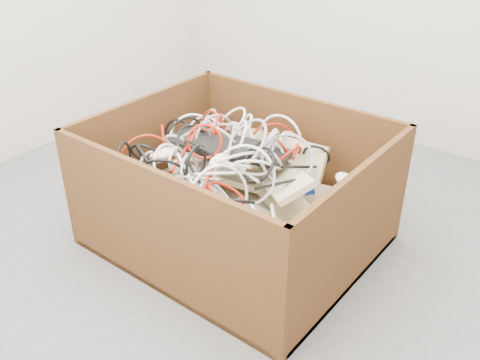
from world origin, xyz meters
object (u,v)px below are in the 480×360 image
Objects in this scene: vga_plug at (309,190)px; power_strip_right at (195,179)px; cardboard_box at (235,211)px; power_strip_left at (181,152)px.

power_strip_right is at bearing -113.31° from vga_plug.
cardboard_box reaches higher than vga_plug.
vga_plug is (0.35, 0.03, 0.22)m from cardboard_box.
vga_plug is (0.46, 0.16, 0.04)m from power_strip_right.
vga_plug reaches higher than power_strip_right.
power_strip_left is at bearing 156.83° from power_strip_right.
power_strip_left is 6.42× the size of vga_plug.
power_strip_right is (-0.11, -0.12, 0.18)m from cardboard_box.
vga_plug is (0.64, 0.04, 0.02)m from power_strip_left.
power_strip_left is (-0.29, -0.01, 0.20)m from cardboard_box.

